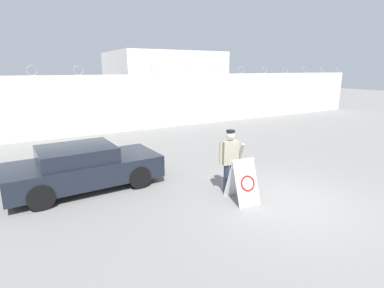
{
  "coord_description": "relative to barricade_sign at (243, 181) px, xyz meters",
  "views": [
    {
      "loc": [
        -5.87,
        -5.05,
        3.41
      ],
      "look_at": [
        -1.4,
        2.71,
        1.15
      ],
      "focal_mm": 28.0,
      "sensor_mm": 36.0,
      "label": 1
    }
  ],
  "objects": [
    {
      "name": "security_guard",
      "position": [
        0.02,
        0.62,
        0.44
      ],
      "size": [
        0.64,
        0.48,
        1.8
      ],
      "rotation": [
        0.0,
        0.0,
        -0.19
      ],
      "color": "#232838",
      "rests_on": "ground_plane"
    },
    {
      "name": "building_block",
      "position": [
        4.55,
        14.73,
        1.71
      ],
      "size": [
        7.31,
        6.05,
        4.56
      ],
      "color": "silver",
      "rests_on": "ground_plane"
    },
    {
      "name": "perimeter_wall",
      "position": [
        1.05,
        10.51,
        0.99
      ],
      "size": [
        36.0,
        0.3,
        3.56
      ],
      "color": "silver",
      "rests_on": "ground_plane"
    },
    {
      "name": "barricade_sign",
      "position": [
        0.0,
        0.0,
        0.0
      ],
      "size": [
        0.71,
        0.93,
        1.15
      ],
      "rotation": [
        0.0,
        0.0,
        -0.11
      ],
      "color": "white",
      "rests_on": "ground_plane"
    },
    {
      "name": "ground_plane",
      "position": [
        1.05,
        -0.64,
        -0.57
      ],
      "size": [
        90.0,
        90.0,
        0.0
      ],
      "primitive_type": "plane",
      "color": "gray"
    },
    {
      "name": "parked_car_front_coupe",
      "position": [
        -3.42,
        3.02,
        0.08
      ],
      "size": [
        4.29,
        2.1,
        1.28
      ],
      "rotation": [
        0.0,
        0.0,
        0.05
      ],
      "color": "black",
      "rests_on": "ground_plane"
    }
  ]
}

